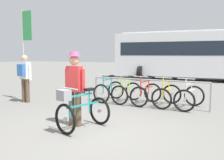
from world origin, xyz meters
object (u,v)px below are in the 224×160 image
object	(u,v)px
banner_flag	(26,38)
racked_bike_lime	(127,92)
racked_bike_teal	(109,91)
racked_bike_yellow	(167,95)
bus_distant	(196,53)
person_with_featured_bike	(75,86)
racked_bike_red	(146,94)
featured_bicycle	(80,110)
pedestrian_with_backpack	(25,75)
racked_bike_white	(189,97)

from	to	relation	value
banner_flag	racked_bike_lime	bearing A→B (deg)	20.84
racked_bike_teal	banner_flag	size ratio (longest dim) A/B	0.35
racked_bike_yellow	bus_distant	world-z (taller)	bus_distant
racked_bike_teal	racked_bike_yellow	size ratio (longest dim) A/B	0.97
person_with_featured_bike	racked_bike_teal	bearing A→B (deg)	102.17
racked_bike_red	featured_bicycle	distance (m)	3.35
featured_bicycle	pedestrian_with_backpack	distance (m)	3.98
pedestrian_with_backpack	banner_flag	xyz separation A→B (m)	(-0.11, 0.22, 1.29)
racked_bike_red	bus_distant	xyz separation A→B (m)	(0.41, 8.73, 1.37)
racked_bike_lime	bus_distant	size ratio (longest dim) A/B	0.12
person_with_featured_bike	racked_bike_yellow	bearing A→B (deg)	65.11
person_with_featured_bike	racked_bike_red	bearing A→B (deg)	76.83
racked_bike_teal	banner_flag	world-z (taller)	banner_flag
racked_bike_yellow	bus_distant	size ratio (longest dim) A/B	0.11
racked_bike_lime	racked_bike_teal	bearing A→B (deg)	178.08
racked_bike_red	featured_bicycle	size ratio (longest dim) A/B	0.95
racked_bike_white	person_with_featured_bike	bearing A→B (deg)	-124.90
bus_distant	pedestrian_with_backpack	bearing A→B (deg)	-112.95
racked_bike_yellow	featured_bicycle	size ratio (longest dim) A/B	0.93
racked_bike_lime	pedestrian_with_backpack	xyz separation A→B (m)	(-3.20, -1.47, 0.57)
bus_distant	banner_flag	world-z (taller)	banner_flag
featured_bicycle	bus_distant	xyz separation A→B (m)	(0.84, 12.05, 1.30)
racked_bike_red	pedestrian_with_backpack	world-z (taller)	pedestrian_with_backpack
racked_bike_yellow	racked_bike_white	xyz separation A→B (m)	(0.70, -0.02, 0.00)
racked_bike_yellow	pedestrian_with_backpack	world-z (taller)	pedestrian_with_backpack
racked_bike_yellow	racked_bike_teal	bearing A→B (deg)	178.08
racked_bike_lime	racked_bike_white	world-z (taller)	same
racked_bike_teal	racked_bike_yellow	bearing A→B (deg)	-1.92
bus_distant	banner_flag	size ratio (longest dim) A/B	3.17
racked_bike_lime	bus_distant	xyz separation A→B (m)	(1.11, 8.71, 1.37)
racked_bike_white	bus_distant	xyz separation A→B (m)	(-0.99, 8.78, 1.37)
racked_bike_red	racked_bike_white	world-z (taller)	same
person_with_featured_bike	pedestrian_with_backpack	xyz separation A→B (m)	(-3.18, 1.64, -0.01)
pedestrian_with_backpack	banner_flag	world-z (taller)	banner_flag
racked_bike_white	pedestrian_with_backpack	size ratio (longest dim) A/B	0.72
racked_bike_white	bus_distant	world-z (taller)	bus_distant
racked_bike_red	person_with_featured_bike	size ratio (longest dim) A/B	0.69
racked_bike_lime	banner_flag	size ratio (longest dim) A/B	0.37
racked_bike_white	banner_flag	xyz separation A→B (m)	(-5.41, -1.19, 1.86)
featured_bicycle	pedestrian_with_backpack	xyz separation A→B (m)	(-3.48, 1.87, 0.49)
racked_bike_white	person_with_featured_bike	xyz separation A→B (m)	(-2.12, -3.04, 0.58)
racked_bike_yellow	banner_flag	world-z (taller)	banner_flag
racked_bike_lime	featured_bicycle	world-z (taller)	same
racked_bike_lime	featured_bicycle	bearing A→B (deg)	-85.27
person_with_featured_bike	bus_distant	world-z (taller)	bus_distant
racked_bike_teal	racked_bike_red	bearing A→B (deg)	-1.92
featured_bicycle	racked_bike_white	bearing A→B (deg)	60.88
racked_bike_red	banner_flag	size ratio (longest dim) A/B	0.37
racked_bike_lime	racked_bike_yellow	xyz separation A→B (m)	(1.40, -0.05, -0.00)
person_with_featured_bike	banner_flag	size ratio (longest dim) A/B	0.54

